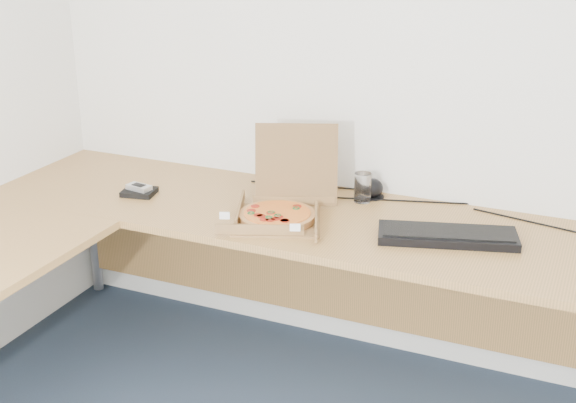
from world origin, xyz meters
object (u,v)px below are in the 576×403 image
at_px(keyboard, 447,236).
at_px(pizza_box, 279,210).
at_px(drinking_glass, 363,187).
at_px(wallet, 139,192).
at_px(desk, 160,245).

bearing_deg(keyboard, pizza_box, 169.91).
bearing_deg(drinking_glass, pizza_box, -126.36).
distance_m(pizza_box, drinking_glass, 0.39).
relative_size(pizza_box, wallet, 2.89).
height_order(desk, pizza_box, pizza_box).
relative_size(drinking_glass, keyboard, 0.24).
bearing_deg(keyboard, wallet, 166.16).
bearing_deg(pizza_box, drinking_glass, 32.14).
distance_m(desk, pizza_box, 0.47).
xyz_separation_m(drinking_glass, wallet, (-0.87, -0.29, -0.05)).
distance_m(pizza_box, wallet, 0.65).
bearing_deg(pizza_box, desk, -156.00).
bearing_deg(keyboard, desk, -173.41).
height_order(pizza_box, drinking_glass, pizza_box).
bearing_deg(pizza_box, keyboard, -15.62).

